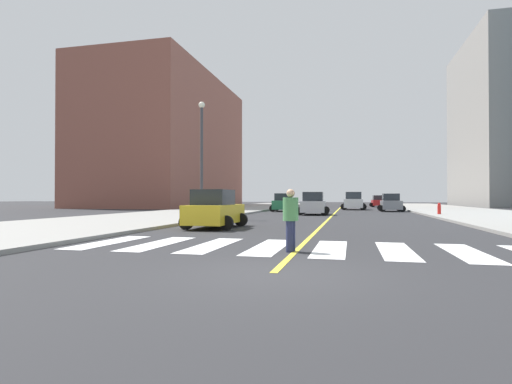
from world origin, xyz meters
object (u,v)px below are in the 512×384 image
(car_gray_seventh, at_px, (391,203))
(car_yellow_fourth, at_px, (215,210))
(car_black_second, at_px, (352,200))
(car_white_fifth, at_px, (354,201))
(car_silver_third, at_px, (313,204))
(car_green_nearest, at_px, (284,203))
(pedestrian_crossing, at_px, (291,217))
(car_red_sixth, at_px, (378,201))
(street_lamp, at_px, (202,149))
(fire_hydrant, at_px, (439,209))

(car_gray_seventh, bearing_deg, car_yellow_fourth, 67.33)
(car_black_second, xyz_separation_m, car_white_fifth, (0.08, -19.31, 0.02))
(car_silver_third, height_order, car_gray_seventh, car_silver_third)
(car_green_nearest, distance_m, pedestrian_crossing, 30.58)
(car_black_second, relative_size, car_red_sixth, 1.17)
(car_green_nearest, distance_m, car_black_second, 27.60)
(car_green_nearest, bearing_deg, street_lamp, -103.95)
(car_black_second, relative_size, car_gray_seventh, 1.12)
(car_yellow_fourth, height_order, street_lamp, street_lamp)
(fire_hydrant, height_order, street_lamp, street_lamp)
(car_yellow_fourth, xyz_separation_m, fire_hydrant, (13.16, 15.61, -0.29))
(car_black_second, height_order, car_white_fifth, car_white_fifth)
(car_red_sixth, relative_size, street_lamp, 0.49)
(car_gray_seventh, relative_size, street_lamp, 0.52)
(car_yellow_fourth, xyz_separation_m, car_white_fifth, (6.70, 30.06, 0.11))
(car_green_nearest, bearing_deg, car_silver_third, -64.05)
(car_green_nearest, distance_m, fire_hydrant, 15.28)
(car_silver_third, distance_m, car_red_sixth, 29.57)
(car_yellow_fourth, height_order, car_gray_seventh, car_yellow_fourth)
(car_red_sixth, relative_size, fire_hydrant, 4.42)
(car_white_fifth, height_order, car_gray_seventh, car_white_fifth)
(pedestrian_crossing, bearing_deg, car_gray_seventh, 2.39)
(fire_hydrant, relative_size, street_lamp, 0.11)
(car_green_nearest, bearing_deg, fire_hydrant, -29.04)
(car_white_fifth, distance_m, pedestrian_crossing, 37.57)
(car_gray_seventh, bearing_deg, car_black_second, -81.24)
(car_green_nearest, relative_size, car_black_second, 0.91)
(car_gray_seventh, bearing_deg, street_lamp, 50.74)
(car_green_nearest, xyz_separation_m, car_yellow_fourth, (0.38, -22.67, -0.01))
(car_gray_seventh, bearing_deg, car_green_nearest, 12.38)
(pedestrian_crossing, bearing_deg, car_green_nearest, 21.95)
(car_silver_third, relative_size, street_lamp, 0.54)
(car_red_sixth, distance_m, street_lamp, 39.30)
(car_black_second, distance_m, pedestrian_crossing, 56.86)
(pedestrian_crossing, bearing_deg, car_yellow_fourth, 44.97)
(car_white_fifth, distance_m, car_gray_seventh, 6.23)
(pedestrian_crossing, height_order, street_lamp, street_lamp)
(car_yellow_fourth, bearing_deg, car_gray_seventh, 67.14)
(car_green_nearest, bearing_deg, car_yellow_fourth, -90.54)
(car_yellow_fourth, bearing_deg, car_green_nearest, 90.66)
(car_silver_third, distance_m, fire_hydrant, 9.84)
(car_green_nearest, distance_m, car_white_fifth, 10.24)
(car_yellow_fourth, distance_m, car_red_sixth, 45.45)
(car_green_nearest, relative_size, street_lamp, 0.53)
(car_black_second, xyz_separation_m, car_gray_seventh, (3.79, -24.30, -0.09))
(fire_hydrant, xyz_separation_m, street_lamp, (-16.83, -7.85, 4.24))
(car_black_second, distance_m, car_white_fifth, 19.31)
(car_silver_third, relative_size, fire_hydrant, 4.86)
(car_yellow_fourth, relative_size, street_lamp, 0.52)
(car_yellow_fourth, relative_size, car_white_fifth, 0.89)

